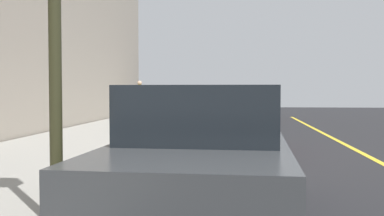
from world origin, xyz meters
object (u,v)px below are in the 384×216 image
at_px(parked_car_charcoal, 204,152).
at_px(pedestrian_olive_coat, 140,97).
at_px(parked_car_maroon, 232,104).
at_px(parked_car_white, 232,109).
at_px(parked_car_red, 229,118).

bearing_deg(parked_car_charcoal, pedestrian_olive_coat, -165.39).
distance_m(parked_car_maroon, parked_car_white, 5.94).
xyz_separation_m(parked_car_white, parked_car_charcoal, (11.64, -0.12, -0.00)).
bearing_deg(parked_car_charcoal, parked_car_maroon, 179.81).
bearing_deg(pedestrian_olive_coat, parked_car_red, 22.11).
xyz_separation_m(parked_car_red, pedestrian_olive_coat, (-12.07, -4.90, 0.35)).
bearing_deg(parked_car_red, parked_car_charcoal, -1.39).
bearing_deg(parked_car_maroon, parked_car_charcoal, -0.19).
bearing_deg(parked_car_charcoal, parked_car_red, 178.61).
xyz_separation_m(parked_car_maroon, parked_car_red, (11.41, 0.09, 0.00)).
distance_m(parked_car_maroon, parked_car_charcoal, 17.58).
bearing_deg(parked_car_maroon, parked_car_red, 0.45).
height_order(parked_car_maroon, pedestrian_olive_coat, pedestrian_olive_coat).
bearing_deg(parked_car_white, parked_car_maroon, -179.38).
xyz_separation_m(parked_car_charcoal, pedestrian_olive_coat, (-18.24, -4.75, 0.35)).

